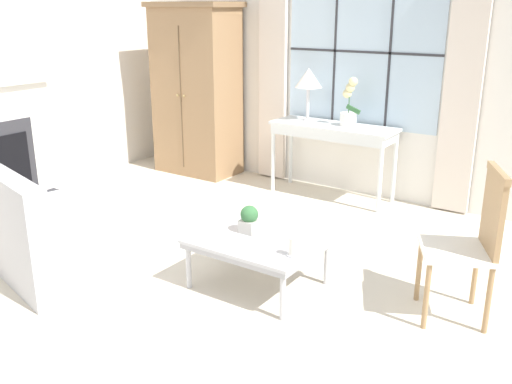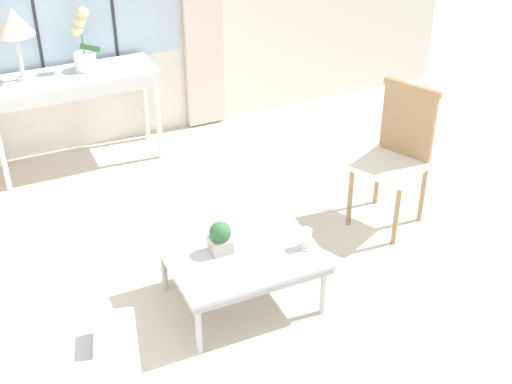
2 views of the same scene
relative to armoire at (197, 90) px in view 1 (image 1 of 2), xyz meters
name	(u,v)px [view 1 (image 1 of 2)]	position (x,y,z in m)	size (l,w,h in m)	color
ground_plane	(176,299)	(1.99, -2.66, -1.03)	(14.00, 14.00, 0.00)	beige
wall_back_windowed	(362,66)	(1.99, 0.36, 0.37)	(7.20, 0.14, 2.80)	silver
armoire	(197,90)	(0.00, 0.00, 0.00)	(1.06, 0.63, 2.04)	#93704C
console_table	(333,133)	(1.84, 0.04, -0.32)	(1.35, 0.46, 0.80)	silver
table_lamp	(309,79)	(1.49, 0.10, 0.22)	(0.29, 0.29, 0.57)	silver
potted_orchid	(349,107)	(1.98, 0.10, -0.03)	(0.22, 0.17, 0.51)	white
armchair_upholstered	(60,244)	(1.03, -2.89, -0.74)	(1.06, 1.01, 0.86)	#B2B2B7
side_chair_wooden	(474,236)	(3.76, -1.74, -0.44)	(0.59, 0.59, 1.04)	white
coffee_table	(258,243)	(2.36, -2.15, -0.68)	(0.92, 0.73, 0.39)	#BCBCC1
potted_plant_small	(249,219)	(2.24, -2.10, -0.53)	(0.13, 0.13, 0.21)	#BCB7AD
pillar_candle	(294,247)	(2.73, -2.28, -0.58)	(0.09, 0.09, 0.15)	silver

